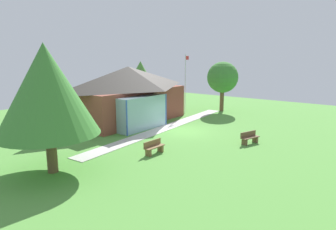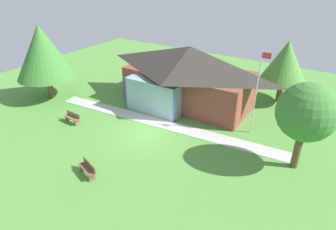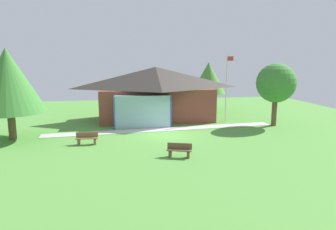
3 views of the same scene
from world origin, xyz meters
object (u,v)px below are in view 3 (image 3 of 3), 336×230
(pavilion, at_px, (155,93))
(bench_front_center, at_px, (179,151))
(tree_west_hedge, at_px, (8,81))
(bench_mid_left, at_px, (87,139))
(tree_behind_pavilion_right, at_px, (208,78))
(tree_east_hedge, at_px, (276,83))
(flagpole, at_px, (227,85))

(pavilion, height_order, bench_front_center, pavilion)
(tree_west_hedge, bearing_deg, bench_mid_left, -22.34)
(pavilion, relative_size, tree_behind_pavilion_right, 2.11)
(tree_behind_pavilion_right, height_order, tree_west_hedge, tree_west_hedge)
(pavilion, distance_m, tree_east_hedge, 11.05)
(pavilion, distance_m, flagpole, 6.81)
(bench_front_center, relative_size, tree_behind_pavilion_right, 0.28)
(tree_behind_pavilion_right, bearing_deg, pavilion, -144.15)
(bench_mid_left, height_order, tree_east_hedge, tree_east_hedge)
(bench_front_center, xyz_separation_m, tree_east_hedge, (10.13, 7.46, 3.36))
(bench_front_center, bearing_deg, tree_east_hedge, -125.07)
(bench_front_center, relative_size, tree_west_hedge, 0.24)
(bench_mid_left, bearing_deg, tree_west_hedge, -19.73)
(bench_front_center, bearing_deg, pavilion, -71.65)
(pavilion, bearing_deg, flagpole, -15.95)
(pavilion, xyz_separation_m, tree_west_hedge, (-11.32, -5.73, 1.67))
(flagpole, height_order, bench_mid_left, flagpole)
(tree_east_hedge, distance_m, tree_west_hedge, 21.45)
(tree_behind_pavilion_right, xyz_separation_m, tree_west_hedge, (-18.11, -10.64, 0.62))
(tree_west_hedge, bearing_deg, bench_front_center, -28.50)
(bench_mid_left, distance_m, bench_front_center, 6.93)
(pavilion, relative_size, bench_mid_left, 7.67)
(flagpole, height_order, tree_behind_pavilion_right, flagpole)
(bench_front_center, height_order, tree_behind_pavilion_right, tree_behind_pavilion_right)
(pavilion, bearing_deg, tree_west_hedge, -153.16)
(pavilion, distance_m, bench_mid_left, 10.13)
(bench_mid_left, xyz_separation_m, bench_front_center, (5.76, -3.86, 0.00))
(tree_behind_pavilion_right, bearing_deg, bench_mid_left, -134.33)
(bench_mid_left, height_order, bench_front_center, same)
(bench_mid_left, distance_m, tree_east_hedge, 16.64)
(flagpole, xyz_separation_m, tree_west_hedge, (-17.82, -3.87, 0.91))
(bench_mid_left, xyz_separation_m, tree_behind_pavilion_right, (12.60, 12.90, 3.31))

